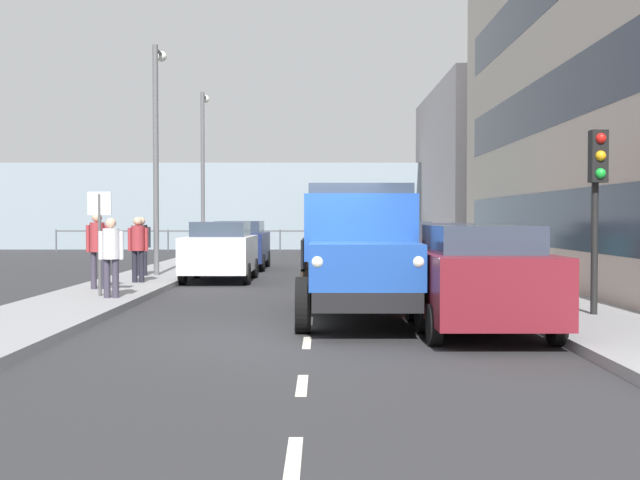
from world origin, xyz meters
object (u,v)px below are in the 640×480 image
(car_teal_kerbside_2, at_px, (402,248))
(pedestrian_strolling, at_px, (111,251))
(pedestrian_with_bag, at_px, (97,244))
(car_red_kerbside_1, at_px, (431,259))
(lamp_post_promenade, at_px, (157,139))
(car_white_oppositeside_0, at_px, (220,250))
(pedestrian_couple_a, at_px, (142,241))
(pedestrian_in_dark_coat, at_px, (138,244))
(truck_vintage_blue, at_px, (360,255))
(traffic_light_near, at_px, (597,181))
(car_maroon_kerbside_near, at_px, (477,277))
(car_navy_oppositeside_1, at_px, (240,244))
(lamp_post_far, at_px, (203,160))
(street_sign, at_px, (100,225))

(car_teal_kerbside_2, relative_size, pedestrian_strolling, 2.66)
(pedestrian_strolling, distance_m, pedestrian_with_bag, 2.23)
(car_red_kerbside_1, relative_size, lamp_post_promenade, 0.67)
(car_white_oppositeside_0, relative_size, pedestrian_couple_a, 2.29)
(pedestrian_in_dark_coat, distance_m, pedestrian_couple_a, 2.43)
(truck_vintage_blue, height_order, traffic_light_near, traffic_light_near)
(pedestrian_strolling, bearing_deg, car_maroon_kerbside_near, 150.36)
(car_maroon_kerbside_near, relative_size, pedestrian_strolling, 2.58)
(car_teal_kerbside_2, relative_size, car_navy_oppositeside_1, 1.06)
(pedestrian_couple_a, bearing_deg, lamp_post_promenade, -132.73)
(car_white_oppositeside_0, distance_m, lamp_post_far, 10.74)
(lamp_post_far, bearing_deg, truck_vintage_blue, 106.49)
(car_navy_oppositeside_1, bearing_deg, pedestrian_couple_a, 66.10)
(car_teal_kerbside_2, xyz_separation_m, lamp_post_promenade, (7.36, 1.14, 3.25))
(truck_vintage_blue, bearing_deg, traffic_light_near, 177.55)
(pedestrian_with_bag, bearing_deg, truck_vintage_blue, 141.51)
(car_red_kerbside_1, height_order, car_teal_kerbside_2, same)
(car_maroon_kerbside_near, height_order, car_red_kerbside_1, same)
(car_maroon_kerbside_near, bearing_deg, car_teal_kerbside_2, -90.00)
(street_sign, bearing_deg, pedestrian_strolling, 130.80)
(car_red_kerbside_1, relative_size, car_white_oppositeside_0, 1.17)
(pedestrian_couple_a, bearing_deg, lamp_post_far, -91.84)
(car_teal_kerbside_2, relative_size, car_white_oppositeside_0, 1.15)
(traffic_light_near, relative_size, street_sign, 1.42)
(car_red_kerbside_1, xyz_separation_m, street_sign, (7.29, 0.97, 0.79))
(car_teal_kerbside_2, height_order, lamp_post_far, lamp_post_far)
(car_teal_kerbside_2, bearing_deg, lamp_post_far, -48.34)
(lamp_post_promenade, bearing_deg, pedestrian_with_bag, 84.53)
(pedestrian_strolling, xyz_separation_m, pedestrian_with_bag, (0.88, -2.04, 0.09))
(car_white_oppositeside_0, bearing_deg, pedestrian_couple_a, -3.09)
(car_teal_kerbside_2, bearing_deg, car_white_oppositeside_0, 17.15)
(car_teal_kerbside_2, height_order, car_navy_oppositeside_1, same)
(car_teal_kerbside_2, distance_m, car_white_oppositeside_0, 5.68)
(lamp_post_promenade, relative_size, street_sign, 3.00)
(car_white_oppositeside_0, xyz_separation_m, pedestrian_couple_a, (2.32, -0.13, 0.26))
(car_navy_oppositeside_1, bearing_deg, pedestrian_with_bag, 75.89)
(lamp_post_far, bearing_deg, pedestrian_strolling, 91.73)
(truck_vintage_blue, distance_m, street_sign, 6.32)
(truck_vintage_blue, xyz_separation_m, lamp_post_promenade, (5.54, -9.43, 2.97))
(truck_vintage_blue, xyz_separation_m, car_white_oppositeside_0, (3.60, -8.90, -0.28))
(car_maroon_kerbside_near, distance_m, traffic_light_near, 2.96)
(car_red_kerbside_1, xyz_separation_m, pedestrian_couple_a, (7.74, -4.93, 0.26))
(truck_vintage_blue, height_order, pedestrian_strolling, truck_vintage_blue)
(truck_vintage_blue, xyz_separation_m, car_red_kerbside_1, (-1.83, -4.10, -0.28))
(car_maroon_kerbside_near, relative_size, car_teal_kerbside_2, 0.97)
(street_sign, bearing_deg, car_teal_kerbside_2, -134.39)
(pedestrian_strolling, distance_m, lamp_post_far, 16.50)
(car_navy_oppositeside_1, relative_size, street_sign, 1.88)
(truck_vintage_blue, height_order, car_teal_kerbside_2, truck_vintage_blue)
(pedestrian_in_dark_coat, bearing_deg, car_teal_kerbside_2, -151.65)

